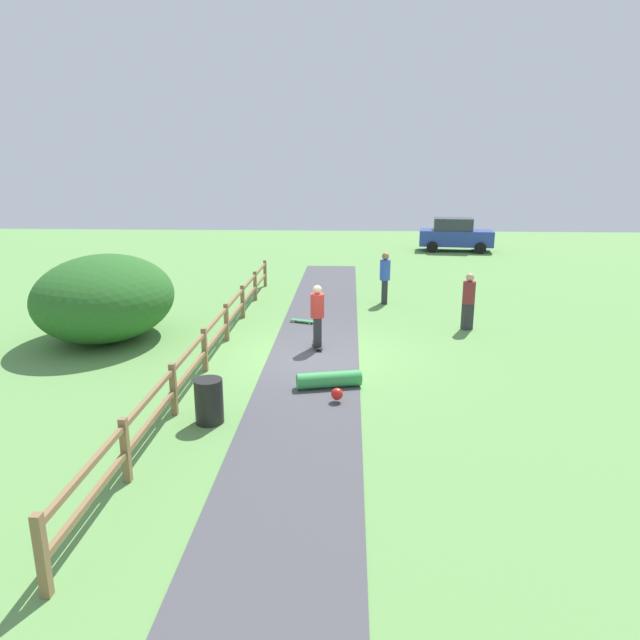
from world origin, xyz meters
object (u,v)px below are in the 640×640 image
(bush_large, at_px, (105,298))
(skater_fallen, at_px, (330,381))
(trash_bin, at_px, (209,401))
(skateboard_loose, at_px, (302,321))
(bystander_maroon, at_px, (469,299))
(bystander_blue, at_px, (385,275))
(parked_car_blue, at_px, (455,235))
(skater_riding, at_px, (317,313))

(bush_large, distance_m, skater_fallen, 7.62)
(trash_bin, height_order, skater_fallen, trash_bin)
(skateboard_loose, bearing_deg, trash_bin, -99.40)
(bystander_maroon, bearing_deg, bush_large, -171.89)
(bush_large, relative_size, trash_bin, 5.12)
(skater_fallen, distance_m, bystander_blue, 8.67)
(parked_car_blue, bearing_deg, trash_bin, -110.37)
(bush_large, height_order, parked_car_blue, bush_large)
(skater_riding, distance_m, skateboard_loose, 2.83)
(skater_riding, relative_size, parked_car_blue, 0.41)
(parked_car_blue, bearing_deg, bystander_maroon, -98.40)
(bystander_blue, height_order, bystander_maroon, bystander_blue)
(skateboard_loose, height_order, bystander_maroon, bystander_maroon)
(bystander_maroon, height_order, parked_car_blue, parked_car_blue)
(trash_bin, xyz_separation_m, skateboard_loose, (1.23, 7.44, -0.36))
(bystander_maroon, bearing_deg, parked_car_blue, 81.60)
(skater_riding, bearing_deg, skateboard_loose, 103.64)
(trash_bin, bearing_deg, bystander_blue, 68.77)
(skater_fallen, bearing_deg, bystander_blue, 78.64)
(bush_large, distance_m, parked_car_blue, 22.63)
(bush_large, bearing_deg, skater_fallen, -28.65)
(bush_large, xyz_separation_m, skater_riding, (6.18, -0.64, -0.22))
(bystander_blue, bearing_deg, parked_car_blue, 70.29)
(skater_fallen, height_order, skateboard_loose, skater_fallen)
(trash_bin, relative_size, bystander_blue, 0.48)
(bush_large, relative_size, parked_car_blue, 1.05)
(skater_fallen, xyz_separation_m, bystander_blue, (1.70, 8.46, 0.85))
(skateboard_loose, relative_size, bystander_maroon, 0.47)
(bystander_blue, bearing_deg, skater_riding, -111.42)
(skateboard_loose, bearing_deg, skater_riding, -76.36)
(skater_riding, height_order, skateboard_loose, skater_riding)
(bush_large, bearing_deg, bystander_blue, 30.14)
(skateboard_loose, bearing_deg, parked_car_blue, 65.08)
(trash_bin, bearing_deg, skater_fallen, 38.86)
(trash_bin, distance_m, skateboard_loose, 7.55)
(bush_large, bearing_deg, skater_riding, -5.90)
(skater_fallen, bearing_deg, skater_riding, 98.55)
(trash_bin, bearing_deg, skater_riding, 68.98)
(skater_fallen, bearing_deg, bystander_maroon, 51.70)
(bush_large, distance_m, skateboard_loose, 6.00)
(trash_bin, height_order, skater_riding, skater_riding)
(parked_car_blue, bearing_deg, bush_large, -125.64)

